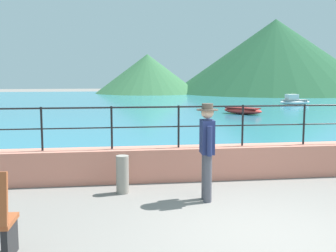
{
  "coord_description": "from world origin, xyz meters",
  "views": [
    {
      "loc": [
        -2.12,
        -5.39,
        2.26
      ],
      "look_at": [
        -0.87,
        3.7,
        1.1
      ],
      "focal_mm": 44.01,
      "sensor_mm": 36.0,
      "label": 1
    }
  ],
  "objects_px": {
    "bollard": "(122,174)",
    "boat_2": "(294,101)",
    "boat_1": "(243,110)",
    "person_walking": "(207,147)"
  },
  "relations": [
    {
      "from": "boat_1",
      "to": "bollard",
      "type": "bearing_deg",
      "value": -116.24
    },
    {
      "from": "boat_1",
      "to": "boat_2",
      "type": "height_order",
      "value": "boat_2"
    },
    {
      "from": "bollard",
      "to": "boat_2",
      "type": "height_order",
      "value": "boat_2"
    },
    {
      "from": "bollard",
      "to": "person_walking",
      "type": "bearing_deg",
      "value": -24.28
    },
    {
      "from": "bollard",
      "to": "boat_1",
      "type": "height_order",
      "value": "bollard"
    },
    {
      "from": "person_walking",
      "to": "boat_1",
      "type": "xyz_separation_m",
      "value": [
        5.55,
        14.93,
        -0.72
      ]
    },
    {
      "from": "bollard",
      "to": "boat_2",
      "type": "bearing_deg",
      "value": 57.76
    },
    {
      "from": "person_walking",
      "to": "boat_1",
      "type": "height_order",
      "value": "person_walking"
    },
    {
      "from": "person_walking",
      "to": "boat_1",
      "type": "bearing_deg",
      "value": 69.61
    },
    {
      "from": "bollard",
      "to": "boat_2",
      "type": "relative_size",
      "value": 0.31
    }
  ]
}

